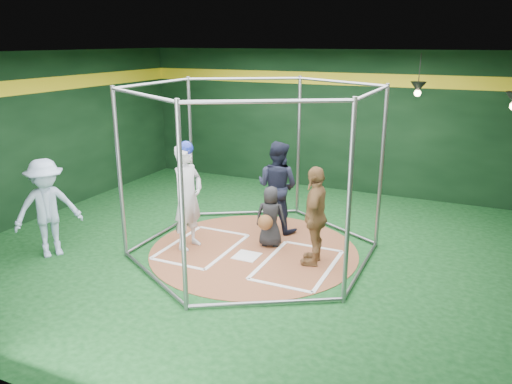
% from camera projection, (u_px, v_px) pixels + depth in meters
% --- Properties ---
extents(room_shell, '(10.10, 9.10, 3.53)m').
position_uv_depth(room_shell, '(254.00, 157.00, 8.65)').
color(room_shell, '#0C3714').
rests_on(room_shell, ground).
extents(clay_disc, '(3.80, 3.80, 0.01)m').
position_uv_depth(clay_disc, '(254.00, 250.00, 9.15)').
color(clay_disc, brown).
rests_on(clay_disc, ground).
extents(home_plate, '(0.43, 0.43, 0.01)m').
position_uv_depth(home_plate, '(247.00, 256.00, 8.89)').
color(home_plate, white).
rests_on(home_plate, clay_disc).
extents(batter_box_left, '(1.17, 1.77, 0.01)m').
position_uv_depth(batter_box_left, '(202.00, 246.00, 9.31)').
color(batter_box_left, white).
rests_on(batter_box_left, clay_disc).
extents(batter_box_right, '(1.17, 1.77, 0.01)m').
position_uv_depth(batter_box_right, '(298.00, 264.00, 8.56)').
color(batter_box_right, white).
rests_on(batter_box_right, clay_disc).
extents(batting_cage, '(4.05, 4.67, 3.00)m').
position_uv_depth(batting_cage, '(254.00, 172.00, 8.72)').
color(batting_cage, gray).
rests_on(batting_cage, ground).
extents(pendant_lamp_near, '(0.34, 0.34, 0.90)m').
position_uv_depth(pendant_lamp_near, '(418.00, 87.00, 10.61)').
color(pendant_lamp_near, black).
rests_on(pendant_lamp_near, room_shell).
extents(batter_figure, '(0.53, 0.75, 2.00)m').
position_uv_depth(batter_figure, '(188.00, 196.00, 9.02)').
color(batter_figure, silver).
rests_on(batter_figure, clay_disc).
extents(visitor_leopard, '(0.54, 1.05, 1.72)m').
position_uv_depth(visitor_leopard, '(315.00, 216.00, 8.40)').
color(visitor_leopard, '#AF804B').
rests_on(visitor_leopard, clay_disc).
extents(catcher_figure, '(0.63, 0.63, 1.14)m').
position_uv_depth(catcher_figure, '(270.00, 217.00, 9.19)').
color(catcher_figure, black).
rests_on(catcher_figure, clay_disc).
extents(umpire, '(0.98, 0.81, 1.82)m').
position_uv_depth(umpire, '(277.00, 186.00, 9.89)').
color(umpire, black).
rests_on(umpire, clay_disc).
extents(bystander_blue, '(1.17, 1.31, 1.77)m').
position_uv_depth(bystander_blue, '(47.00, 208.00, 8.73)').
color(bystander_blue, '#A3B9D7').
rests_on(bystander_blue, ground).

